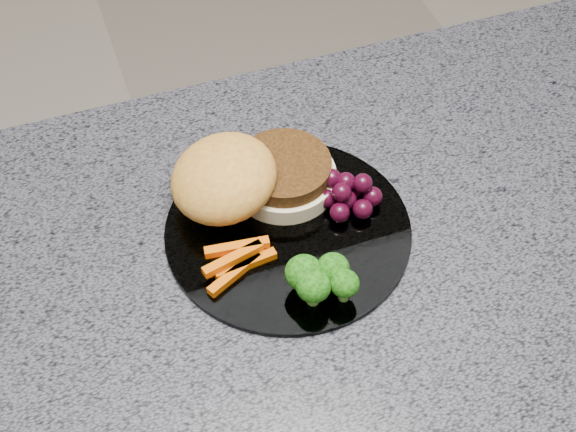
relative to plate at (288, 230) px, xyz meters
name	(u,v)px	position (x,y,z in m)	size (l,w,h in m)	color
countertop	(279,279)	(-0.02, -0.04, -0.02)	(1.20, 0.60, 0.04)	#4E4F59
plate	(288,230)	(0.00, 0.00, 0.00)	(0.26, 0.26, 0.01)	white
burger	(246,180)	(-0.03, 0.06, 0.03)	(0.19, 0.13, 0.06)	beige
carrot_sticks	(237,260)	(-0.06, -0.03, 0.01)	(0.08, 0.05, 0.02)	#D25603
broccoli	(320,278)	(0.00, -0.09, 0.03)	(0.07, 0.06, 0.04)	#588F34
grape_bunch	(348,193)	(0.07, 0.01, 0.02)	(0.07, 0.07, 0.04)	black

